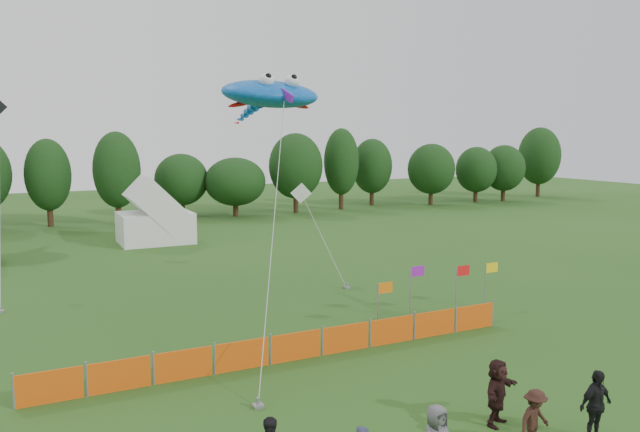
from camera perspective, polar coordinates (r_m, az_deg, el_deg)
name	(u,v)px	position (r m, az deg, el deg)	size (l,w,h in m)	color
treeline	(145,175)	(58.60, -15.69, 3.59)	(104.57, 8.78, 8.36)	#382314
tent_right	(155,218)	(47.05, -14.85, -0.15)	(5.18, 4.15, 3.66)	silver
barrier_fence	(296,346)	(22.44, -2.22, -11.82)	(17.90, 0.06, 1.00)	#DA4E0C
flag_row	(438,284)	(27.80, 10.71, -6.15)	(6.73, 0.66, 2.24)	gray
spectator_c	(535,420)	(17.33, 19.04, -17.23)	(1.03, 0.59, 1.60)	black
spectator_d	(596,405)	(18.35, 23.90, -15.55)	(1.11, 0.46, 1.89)	black
spectator_f	(497,392)	(18.35, 15.91, -15.23)	(1.72, 0.55, 1.86)	black
stingray_kite	(268,95)	(31.36, -4.73, 10.96)	(8.64, 19.45, 10.79)	blue
small_kite_white	(313,218)	(33.66, -0.64, -0.18)	(1.72, 3.77, 5.28)	white
small_kite_dark	(0,184)	(34.78, -27.25, 2.59)	(0.97, 7.40, 9.78)	black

